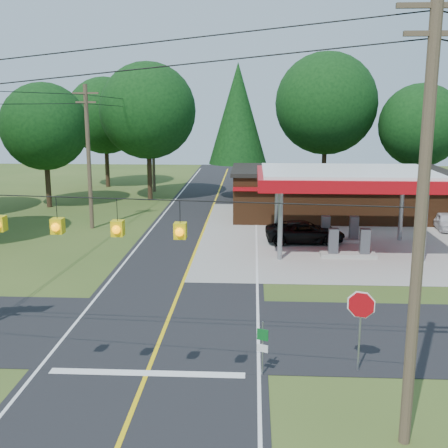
{
  "coord_description": "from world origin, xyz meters",
  "views": [
    {
      "loc": [
        3.44,
        -20.5,
        8.78
      ],
      "look_at": [
        2.0,
        7.0,
        2.8
      ],
      "focal_mm": 45.0,
      "sensor_mm": 36.0,
      "label": 1
    }
  ],
  "objects_px": {
    "gas_canopy": "(347,180)",
    "octagonal_stop_sign": "(361,311)",
    "sedan_car": "(446,222)",
    "suv_car": "(305,232)"
  },
  "relations": [
    {
      "from": "gas_canopy",
      "to": "octagonal_stop_sign",
      "type": "bearing_deg",
      "value": -97.12
    },
    {
      "from": "gas_canopy",
      "to": "sedan_car",
      "type": "distance_m",
      "value": 10.52
    },
    {
      "from": "suv_car",
      "to": "sedan_car",
      "type": "bearing_deg",
      "value": -71.0
    },
    {
      "from": "sedan_car",
      "to": "octagonal_stop_sign",
      "type": "xyz_separation_m",
      "value": [
        -10.0,
        -21.78,
        1.53
      ]
    },
    {
      "from": "gas_canopy",
      "to": "suv_car",
      "type": "height_order",
      "value": "gas_canopy"
    },
    {
      "from": "gas_canopy",
      "to": "suv_car",
      "type": "xyz_separation_m",
      "value": [
        -2.23,
        1.5,
        -3.57
      ]
    },
    {
      "from": "suv_car",
      "to": "sedan_car",
      "type": "height_order",
      "value": "suv_car"
    },
    {
      "from": "suv_car",
      "to": "octagonal_stop_sign",
      "type": "distance_m",
      "value": 17.57
    },
    {
      "from": "sedan_car",
      "to": "octagonal_stop_sign",
      "type": "height_order",
      "value": "octagonal_stop_sign"
    },
    {
      "from": "suv_car",
      "to": "octagonal_stop_sign",
      "type": "xyz_separation_m",
      "value": [
        0.23,
        -17.51,
        1.42
      ]
    }
  ]
}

